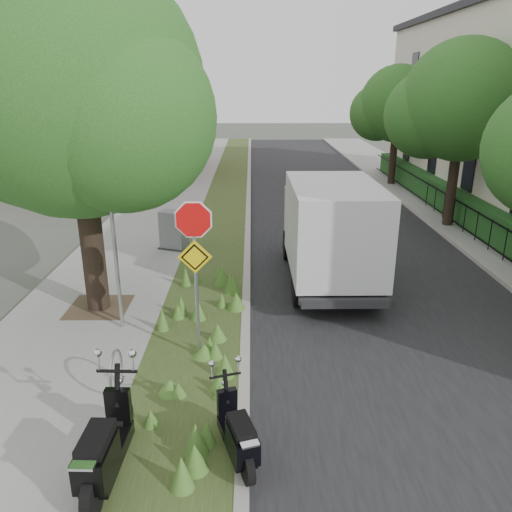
% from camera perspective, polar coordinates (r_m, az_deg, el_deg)
% --- Properties ---
extents(ground, '(120.00, 120.00, 0.00)m').
position_cam_1_polar(ground, '(9.59, 1.75, -13.56)').
color(ground, '#4C5147').
rests_on(ground, ground).
extents(sidewalk_near, '(3.50, 60.00, 0.12)m').
position_cam_1_polar(sidewalk_near, '(19.16, -12.24, 3.31)').
color(sidewalk_near, gray).
rests_on(sidewalk_near, ground).
extents(verge, '(2.00, 60.00, 0.12)m').
position_cam_1_polar(verge, '(18.80, -3.99, 3.40)').
color(verge, '#2F411C').
rests_on(verge, ground).
extents(kerb_near, '(0.20, 60.00, 0.13)m').
position_cam_1_polar(kerb_near, '(18.76, -0.93, 3.43)').
color(kerb_near, '#9E9991').
rests_on(kerb_near, ground).
extents(road, '(7.00, 60.00, 0.01)m').
position_cam_1_polar(road, '(19.08, 9.66, 3.23)').
color(road, black).
rests_on(road, ground).
extents(kerb_far, '(0.20, 60.00, 0.13)m').
position_cam_1_polar(kerb_far, '(19.97, 19.61, 3.28)').
color(kerb_far, '#9E9991').
rests_on(kerb_far, ground).
extents(footpath_far, '(3.20, 60.00, 0.12)m').
position_cam_1_polar(footpath_far, '(20.62, 24.06, 3.18)').
color(footpath_far, gray).
rests_on(footpath_far, ground).
extents(street_tree_main, '(6.21, 5.54, 7.66)m').
position_cam_1_polar(street_tree_main, '(11.53, -20.19, 16.21)').
color(street_tree_main, black).
rests_on(street_tree_main, ground).
extents(bare_post, '(0.08, 0.08, 4.00)m').
position_cam_1_polar(bare_post, '(10.70, -15.91, 1.82)').
color(bare_post, '#A5A8AD').
rests_on(bare_post, ground).
extents(bike_hoop, '(0.06, 0.78, 0.77)m').
position_cam_1_polar(bike_hoop, '(9.11, -15.72, -12.58)').
color(bike_hoop, '#A5A8AD').
rests_on(bike_hoop, ground).
extents(sign_assembly, '(0.94, 0.08, 3.22)m').
position_cam_1_polar(sign_assembly, '(9.15, -7.03, 0.86)').
color(sign_assembly, '#A5A8AD').
rests_on(sign_assembly, ground).
extents(fence_far, '(0.04, 24.00, 1.00)m').
position_cam_1_polar(fence_far, '(20.08, 21.69, 4.90)').
color(fence_far, black).
rests_on(fence_far, ground).
extents(hedge_far, '(1.00, 24.00, 1.10)m').
position_cam_1_polar(hedge_far, '(20.35, 23.52, 4.84)').
color(hedge_far, '#1B491A').
rests_on(hedge_far, footpath_far).
extents(brick_building, '(9.40, 10.40, 8.30)m').
position_cam_1_polar(brick_building, '(31.42, -18.22, 16.60)').
color(brick_building, maroon).
rests_on(brick_building, ground).
extents(far_tree_b, '(4.83, 4.31, 6.56)m').
position_cam_1_polar(far_tree_b, '(19.53, 22.27, 15.51)').
color(far_tree_b, black).
rests_on(far_tree_b, ground).
extents(far_tree_c, '(4.37, 3.89, 5.93)m').
position_cam_1_polar(far_tree_c, '(27.12, 15.72, 16.00)').
color(far_tree_c, black).
rests_on(far_tree_c, ground).
extents(scooter_near, '(0.44, 1.96, 0.94)m').
position_cam_1_polar(scooter_near, '(7.30, -17.04, -21.01)').
color(scooter_near, black).
rests_on(scooter_near, ground).
extents(scooter_far, '(0.65, 1.57, 0.77)m').
position_cam_1_polar(scooter_far, '(7.40, -1.98, -20.25)').
color(scooter_far, black).
rests_on(scooter_far, ground).
extents(box_truck, '(2.19, 5.34, 2.41)m').
position_cam_1_polar(box_truck, '(13.32, 8.44, 3.28)').
color(box_truck, '#262628').
rests_on(box_truck, ground).
extents(utility_cabinet, '(1.07, 0.90, 1.22)m').
position_cam_1_polar(utility_cabinet, '(16.14, -9.36, 2.87)').
color(utility_cabinet, '#262628').
rests_on(utility_cabinet, ground).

